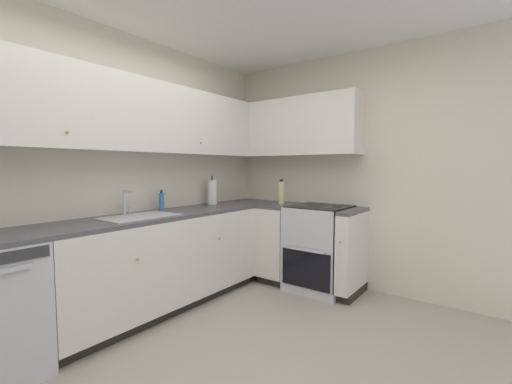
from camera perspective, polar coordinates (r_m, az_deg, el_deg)
The scene contains 15 objects.
ground_plane at distance 2.42m, azimuth -3.22°, elevation -29.73°, with size 4.14×3.15×0.02m, color #A89E8E.
wall_back at distance 3.28m, azimuth -25.32°, elevation 2.98°, with size 4.24×0.05×2.59m, color beige.
wall_right at distance 3.85m, azimuth 17.16°, elevation 3.33°, with size 0.05×3.25×2.59m, color beige.
lower_cabinets_back at distance 3.35m, azimuth -15.78°, elevation -11.51°, with size 2.11×0.62×0.88m.
countertop_back at distance 3.26m, azimuth -15.95°, elevation -3.86°, with size 3.31×0.60×0.04m, color #4C4C51.
lower_cabinets_right at distance 3.89m, azimuth 7.62°, elevation -9.19°, with size 0.62×1.11×0.88m.
countertop_right at distance 3.81m, azimuth 7.66°, elevation -2.57°, with size 0.60×1.11×0.03m.
oven_range at distance 3.79m, azimuth 10.84°, elevation -9.23°, with size 0.68×0.62×1.06m.
upper_cabinets_back at distance 3.28m, azimuth -20.08°, elevation 12.13°, with size 2.99×0.34×0.66m.
upper_cabinets_right at distance 4.04m, azimuth 6.08°, elevation 10.84°, with size 0.32×1.64×0.66m.
sink at distance 3.09m, azimuth -19.27°, elevation -4.78°, with size 0.63×0.40×0.10m.
faucet at distance 3.25m, azimuth -21.34°, elevation -1.27°, with size 0.07×0.16×0.23m.
soap_bottle at distance 3.48m, azimuth -15.86°, elevation -1.56°, with size 0.05×0.05×0.20m.
paper_towel_roll at distance 3.92m, azimuth -7.50°, elevation -0.03°, with size 0.11×0.11×0.34m.
oil_bottle at distance 3.93m, azimuth 4.35°, elevation -0.07°, with size 0.08×0.08×0.29m.
Camera 1 is at (-1.54, -1.30, 1.35)m, focal length 23.40 mm.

